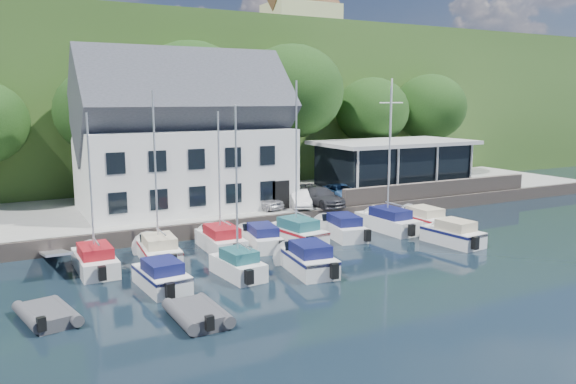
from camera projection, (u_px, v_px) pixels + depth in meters
name	position (u px, v px, depth m)	size (l,w,h in m)	color
ground	(417.00, 267.00, 28.92)	(180.00, 180.00, 0.00)	black
quay	(269.00, 203.00, 44.12)	(60.00, 13.00, 1.00)	gray
quay_face	(310.00, 218.00, 38.44)	(60.00, 0.30, 1.00)	#6F6159
hillside	(136.00, 103.00, 81.72)	(160.00, 75.00, 16.00)	#2F4A1C
field_patch	(172.00, 51.00, 91.04)	(50.00, 30.00, 0.30)	brown
farmhouse	(301.00, 18.00, 81.11)	(10.40, 7.00, 8.20)	beige
harbor_building	(185.00, 146.00, 39.23)	(14.40, 8.20, 8.70)	white
club_pavilion	(393.00, 165.00, 47.44)	(13.20, 7.20, 4.10)	black
seawall	(440.00, 189.00, 44.12)	(18.00, 0.50, 1.20)	#6F6159
gangway	(55.00, 266.00, 29.20)	(1.20, 6.00, 1.40)	silver
car_silver	(261.00, 200.00, 39.17)	(1.45, 3.61, 1.23)	#B9B9BE
car_white	(299.00, 199.00, 39.70)	(1.28, 3.66, 1.21)	silver
car_dgrey	(320.00, 196.00, 40.28)	(1.84, 4.53, 1.31)	#313237
car_blue	(341.00, 191.00, 42.64)	(1.43, 3.61, 1.24)	#33609C
flagpole	(390.00, 139.00, 43.06)	(2.19, 0.20, 9.11)	white
tree_1	(106.00, 135.00, 41.57)	(7.25, 7.25, 9.91)	black
tree_2	(192.00, 117.00, 45.64)	(8.94, 8.94, 12.22)	black
tree_3	(292.00, 116.00, 48.85)	(8.96, 8.96, 12.25)	black
tree_4	(371.00, 128.00, 53.65)	(7.03, 7.03, 9.60)	black
tree_5	(429.00, 124.00, 56.61)	(7.33, 7.33, 10.02)	black
boat_r1_0	(91.00, 188.00, 27.59)	(1.90, 5.87, 8.52)	white
boat_r1_1	(156.00, 181.00, 29.42)	(1.97, 5.74, 8.61)	white
boat_r1_2	(219.00, 174.00, 31.56)	(1.98, 6.11, 8.82)	white
boat_r1_3	(261.00, 236.00, 32.78)	(1.74, 5.67, 1.36)	white
boat_r1_4	(296.00, 164.00, 32.99)	(1.99, 6.08, 9.54)	white
boat_r1_5	(342.00, 226.00, 35.15)	(1.90, 5.93, 1.46)	white
boat_r1_6	(389.00, 160.00, 36.28)	(1.98, 6.88, 9.31)	white
boat_r1_7	(422.00, 217.00, 37.94)	(2.04, 5.80, 1.39)	white
boat_r2_0	(161.00, 274.00, 25.62)	(1.85, 5.08, 1.38)	white
boat_r2_1	(237.00, 190.00, 26.73)	(1.67, 4.77, 8.60)	white
boat_r2_2	(308.00, 257.00, 28.11)	(1.98, 5.54, 1.53)	white
boat_r2_4	(453.00, 232.00, 33.38)	(1.92, 5.26, 1.51)	white
dinghy_0	(47.00, 312.00, 21.86)	(1.89, 3.15, 0.73)	#3C3D42
dinghy_1	(197.00, 312.00, 21.88)	(1.98, 3.29, 0.77)	#3C3D42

